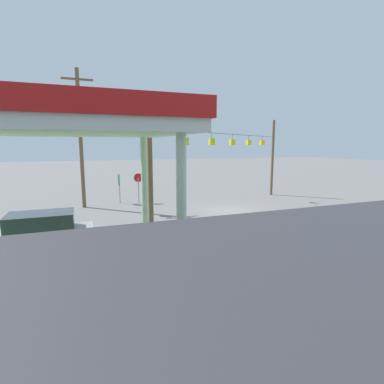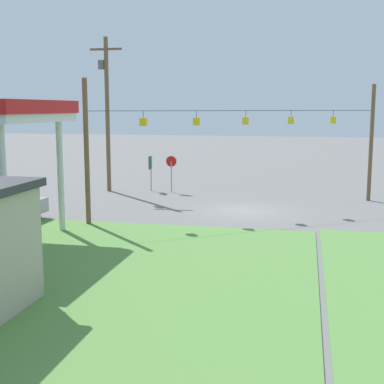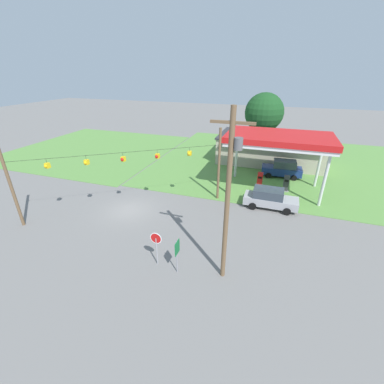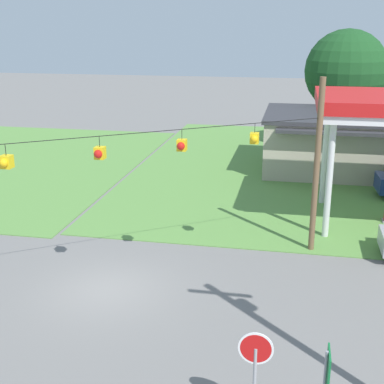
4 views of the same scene
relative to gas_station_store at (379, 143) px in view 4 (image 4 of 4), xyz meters
name	(u,v)px [view 4 (image 4 of 4)]	position (x,y,z in m)	size (l,w,h in m)	color
ground_plane	(107,290)	(-11.37, -18.47, -1.83)	(160.00, 160.00, 0.00)	slate
gas_station_store	(379,143)	(0.00, 0.00, 0.00)	(14.29, 8.14, 3.64)	#B2A893
stop_sign_roadside	(255,360)	(-5.74, -24.19, -0.02)	(0.80, 0.08, 2.50)	#99999E
route_sign	(327,379)	(-4.19, -24.46, -0.12)	(0.10, 0.70, 2.40)	gray
signal_span_gantry	(101,183)	(-11.37, -18.49, 2.12)	(14.47, 10.24, 7.08)	brown
tree_behind_station	(346,71)	(-1.89, 5.80, 3.93)	(5.86, 5.86, 8.71)	#4C3828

